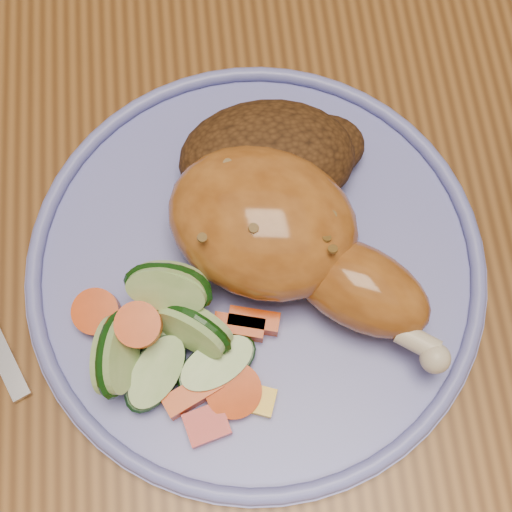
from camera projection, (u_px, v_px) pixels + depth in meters
The scene contains 7 objects.
ground at pixel (283, 383), 1.19m from camera, with size 4.00×4.00×0.00m, color #4F301B.
dining_table at pixel (313, 236), 0.56m from camera, with size 0.90×1.40×0.75m.
plate at pixel (256, 267), 0.46m from camera, with size 0.29×0.29×0.01m, color #6C70C5.
plate_rim at pixel (256, 261), 0.45m from camera, with size 0.29×0.29×0.01m, color #6C70C5.
chicken_leg at pixel (286, 238), 0.43m from camera, with size 0.18×0.17×0.06m.
rice_pilaf at pixel (271, 159), 0.46m from camera, with size 0.12×0.08×0.05m.
vegetable_pile at pixel (172, 336), 0.42m from camera, with size 0.13×0.12×0.06m.
Camera 1 is at (-0.07, -0.20, 1.19)m, focal length 50.00 mm.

